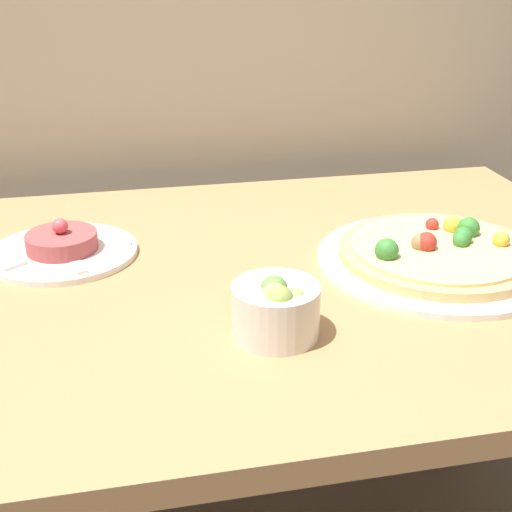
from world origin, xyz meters
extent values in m
cube|color=#AD7F51|center=(0.00, 0.42, 0.74)|extent=(1.33, 0.85, 0.03)
cylinder|color=#AD7F51|center=(0.61, 0.79, 0.36)|extent=(0.06, 0.06, 0.72)
cylinder|color=white|center=(0.34, 0.40, 0.76)|extent=(0.37, 0.37, 0.01)
cylinder|color=#DBB26B|center=(0.34, 0.40, 0.77)|extent=(0.31, 0.31, 0.01)
cylinder|color=#E0C684|center=(0.34, 0.40, 0.78)|extent=(0.27, 0.27, 0.01)
sphere|color=#387F33|center=(0.41, 0.43, 0.79)|extent=(0.03, 0.03, 0.03)
sphere|color=#387F33|center=(0.38, 0.40, 0.79)|extent=(0.03, 0.03, 0.03)
sphere|color=#B22D23|center=(0.32, 0.39, 0.79)|extent=(0.03, 0.03, 0.03)
sphere|color=gold|center=(0.44, 0.38, 0.79)|extent=(0.03, 0.03, 0.03)
sphere|color=#387F33|center=(0.38, 0.39, 0.79)|extent=(0.02, 0.02, 0.02)
sphere|color=#997047|center=(0.31, 0.39, 0.79)|extent=(0.03, 0.03, 0.03)
sphere|color=gold|center=(0.39, 0.45, 0.79)|extent=(0.03, 0.03, 0.03)
sphere|color=#387F33|center=(0.25, 0.37, 0.79)|extent=(0.04, 0.04, 0.04)
sphere|color=#B22D23|center=(0.36, 0.46, 0.79)|extent=(0.02, 0.02, 0.02)
cylinder|color=white|center=(-0.22, 0.55, 0.76)|extent=(0.23, 0.23, 0.01)
cylinder|color=#A84747|center=(-0.22, 0.55, 0.78)|extent=(0.11, 0.11, 0.03)
sphere|color=#DB4C5B|center=(-0.22, 0.55, 0.80)|extent=(0.02, 0.02, 0.02)
cube|color=white|center=(-0.14, 0.55, 0.77)|extent=(0.04, 0.02, 0.01)
cube|color=white|center=(-0.20, 0.63, 0.77)|extent=(0.03, 0.04, 0.01)
cube|color=white|center=(-0.29, 0.60, 0.77)|extent=(0.04, 0.04, 0.01)
cube|color=white|center=(-0.29, 0.50, 0.77)|extent=(0.04, 0.04, 0.01)
cube|color=white|center=(-0.20, 0.46, 0.77)|extent=(0.03, 0.04, 0.01)
cylinder|color=silver|center=(0.05, 0.24, 0.79)|extent=(0.11, 0.11, 0.07)
sphere|color=#A3B25B|center=(0.07, 0.22, 0.81)|extent=(0.02, 0.02, 0.02)
sphere|color=#668E42|center=(0.05, 0.24, 0.82)|extent=(0.04, 0.04, 0.04)
sphere|color=#8EA34C|center=(0.05, 0.21, 0.82)|extent=(0.04, 0.04, 0.04)
sphere|color=#B7BC70|center=(0.04, 0.22, 0.82)|extent=(0.03, 0.03, 0.03)
camera|label=1|loc=(-0.14, -0.52, 1.21)|focal=50.00mm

